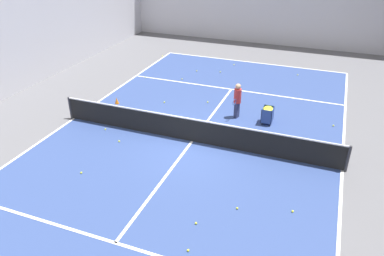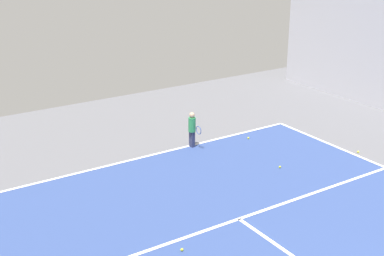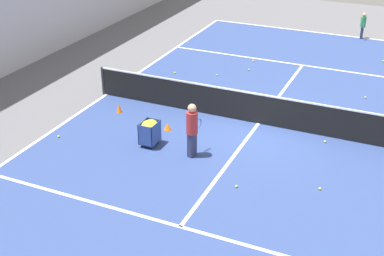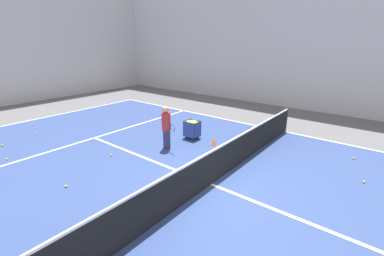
% 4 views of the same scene
% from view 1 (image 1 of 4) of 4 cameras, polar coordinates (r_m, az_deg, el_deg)
% --- Properties ---
extents(ground_plane, '(34.28, 34.28, 0.00)m').
position_cam_1_polar(ground_plane, '(14.96, 0.00, -2.07)').
color(ground_plane, '#5B5B60').
extents(court_playing_area, '(11.33, 21.21, 0.00)m').
position_cam_1_polar(court_playing_area, '(14.96, 0.00, -2.07)').
color(court_playing_area, navy).
rests_on(court_playing_area, ground).
extents(line_baseline_far, '(11.33, 0.10, 0.00)m').
position_cam_1_polar(line_baseline_far, '(24.32, 9.10, 9.86)').
color(line_baseline_far, white).
rests_on(line_baseline_far, ground).
extents(line_sideline_left, '(0.10, 21.21, 0.00)m').
position_cam_1_polar(line_sideline_left, '(17.55, -17.56, 1.39)').
color(line_sideline_left, white).
rests_on(line_sideline_left, ground).
extents(line_sideline_right, '(0.10, 21.21, 0.00)m').
position_cam_1_polar(line_sideline_right, '(14.27, 21.91, -6.03)').
color(line_sideline_right, white).
rests_on(line_sideline_right, ground).
extents(line_service_near, '(11.33, 0.10, 0.00)m').
position_cam_1_polar(line_service_near, '(10.82, -11.60, -16.77)').
color(line_service_near, white).
rests_on(line_service_near, ground).
extents(line_service_far, '(11.33, 0.10, 0.00)m').
position_cam_1_polar(line_service_far, '(19.95, 6.03, 5.90)').
color(line_service_far, white).
rests_on(line_service_far, ground).
extents(line_centre_service, '(0.10, 11.66, 0.00)m').
position_cam_1_polar(line_centre_service, '(14.95, 0.00, -2.06)').
color(line_centre_service, white).
rests_on(line_centre_service, ground).
extents(tennis_net, '(11.63, 0.10, 1.02)m').
position_cam_1_polar(tennis_net, '(14.70, 0.00, -0.29)').
color(tennis_net, '#2D2D33').
rests_on(tennis_net, ground).
extents(coach_at_net, '(0.39, 0.68, 1.61)m').
position_cam_1_polar(coach_at_net, '(16.58, 6.93, 4.49)').
color(coach_at_net, '#2D3351').
rests_on(coach_at_net, ground).
extents(ball_cart, '(0.46, 0.58, 0.76)m').
position_cam_1_polar(ball_cart, '(16.44, 11.47, 2.39)').
color(ball_cart, '#2D478C').
rests_on(ball_cart, ground).
extents(training_cone_0, '(0.24, 0.24, 0.23)m').
position_cam_1_polar(training_cone_0, '(15.67, 10.44, -0.58)').
color(training_cone_0, orange).
rests_on(training_cone_0, ground).
extents(training_cone_1, '(0.20, 0.20, 0.32)m').
position_cam_1_polar(training_cone_1, '(18.47, -11.39, 4.11)').
color(training_cone_1, orange).
rests_on(training_cone_1, ground).
extents(training_cone_2, '(0.20, 0.20, 0.30)m').
position_cam_1_polar(training_cone_2, '(15.09, 17.63, -2.57)').
color(training_cone_2, orange).
rests_on(training_cone_2, ground).
extents(tennis_ball_0, '(0.07, 0.07, 0.07)m').
position_cam_1_polar(tennis_ball_0, '(10.39, -0.58, -18.14)').
color(tennis_ball_0, yellow).
rests_on(tennis_ball_0, ground).
extents(tennis_ball_1, '(0.07, 0.07, 0.07)m').
position_cam_1_polar(tennis_ball_1, '(11.90, 15.09, -12.16)').
color(tennis_ball_1, yellow).
rests_on(tennis_ball_1, ground).
extents(tennis_ball_2, '(0.07, 0.07, 0.07)m').
position_cam_1_polar(tennis_ball_2, '(25.21, -4.53, 10.87)').
color(tennis_ball_2, yellow).
rests_on(tennis_ball_2, ground).
extents(tennis_ball_3, '(0.07, 0.07, 0.07)m').
position_cam_1_polar(tennis_ball_3, '(21.17, -1.53, 7.48)').
color(tennis_ball_3, yellow).
rests_on(tennis_ball_3, ground).
extents(tennis_ball_4, '(0.07, 0.07, 0.07)m').
position_cam_1_polar(tennis_ball_4, '(21.58, -7.14, 7.69)').
color(tennis_ball_4, yellow).
rests_on(tennis_ball_4, ground).
extents(tennis_ball_5, '(0.07, 0.07, 0.07)m').
position_cam_1_polar(tennis_ball_5, '(18.28, 2.41, 3.97)').
color(tennis_ball_5, yellow).
rests_on(tennis_ball_5, ground).
extents(tennis_ball_6, '(0.07, 0.07, 0.07)m').
position_cam_1_polar(tennis_ball_6, '(16.07, -6.80, 0.17)').
color(tennis_ball_6, yellow).
rests_on(tennis_ball_6, ground).
extents(tennis_ball_7, '(0.07, 0.07, 0.07)m').
position_cam_1_polar(tennis_ball_7, '(11.12, 0.62, -14.31)').
color(tennis_ball_7, yellow).
rests_on(tennis_ball_7, ground).
extents(tennis_ball_8, '(0.07, 0.07, 0.07)m').
position_cam_1_polar(tennis_ball_8, '(23.63, 6.42, 9.58)').
color(tennis_ball_8, yellow).
rests_on(tennis_ball_8, ground).
extents(tennis_ball_10, '(0.07, 0.07, 0.07)m').
position_cam_1_polar(tennis_ball_10, '(17.18, 20.74, 0.35)').
color(tennis_ball_10, yellow).
rests_on(tennis_ball_10, ground).
extents(tennis_ball_11, '(0.07, 0.07, 0.07)m').
position_cam_1_polar(tennis_ball_11, '(18.30, -4.24, 3.95)').
color(tennis_ball_11, yellow).
rests_on(tennis_ball_11, ground).
extents(tennis_ball_12, '(0.07, 0.07, 0.07)m').
position_cam_1_polar(tennis_ball_12, '(22.42, 0.72, 8.70)').
color(tennis_ball_12, yellow).
rests_on(tennis_ball_12, ground).
extents(tennis_ball_13, '(0.07, 0.07, 0.07)m').
position_cam_1_polar(tennis_ball_13, '(11.69, 6.90, -12.04)').
color(tennis_ball_13, yellow).
rests_on(tennis_ball_13, ground).
extents(tennis_ball_14, '(0.07, 0.07, 0.07)m').
position_cam_1_polar(tennis_ball_14, '(22.30, 4.32, 8.52)').
color(tennis_ball_14, yellow).
rests_on(tennis_ball_14, ground).
extents(tennis_ball_17, '(0.07, 0.07, 0.07)m').
position_cam_1_polar(tennis_ball_17, '(16.19, -13.08, -0.19)').
color(tennis_ball_17, yellow).
rests_on(tennis_ball_17, ground).
extents(tennis_ball_18, '(0.07, 0.07, 0.07)m').
position_cam_1_polar(tennis_ball_18, '(13.64, -16.52, -6.54)').
color(tennis_ball_18, yellow).
rests_on(tennis_ball_18, ground).
extents(tennis_ball_19, '(0.07, 0.07, 0.07)m').
position_cam_1_polar(tennis_ball_19, '(22.62, 15.81, 7.80)').
color(tennis_ball_19, yellow).
rests_on(tennis_ball_19, ground).
extents(tennis_ball_20, '(0.07, 0.07, 0.07)m').
position_cam_1_polar(tennis_ball_20, '(15.19, -11.04, -1.99)').
color(tennis_ball_20, yellow).
rests_on(tennis_ball_20, ground).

